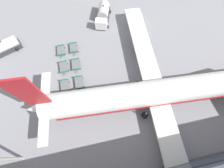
% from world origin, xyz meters
% --- Properties ---
extents(ground_plane, '(500.00, 500.00, 0.00)m').
position_xyz_m(ground_plane, '(0.00, 0.00, 0.00)').
color(ground_plane, gray).
extents(airplane, '(43.99, 47.26, 13.10)m').
position_xyz_m(airplane, '(18.86, -1.43, 2.93)').
color(airplane, white).
rests_on(airplane, ground_plane).
extents(fuel_tanker_secondary, '(7.68, 4.92, 3.19)m').
position_xyz_m(fuel_tanker_secondary, '(-3.79, -7.89, 1.30)').
color(fuel_tanker_secondary, white).
rests_on(fuel_tanker_secondary, ground_plane).
extents(baggage_dolly_row_near_col_a, '(3.30, 1.79, 0.92)m').
position_xyz_m(baggage_dolly_row_near_col_a, '(4.27, -18.79, 0.48)').
color(baggage_dolly_row_near_col_a, slate).
rests_on(baggage_dolly_row_near_col_a, ground_plane).
extents(baggage_dolly_row_near_col_b, '(3.32, 1.83, 0.92)m').
position_xyz_m(baggage_dolly_row_near_col_b, '(8.61, -18.54, 0.48)').
color(baggage_dolly_row_near_col_b, slate).
rests_on(baggage_dolly_row_near_col_b, ground_plane).
extents(baggage_dolly_row_near_col_c, '(3.29, 1.76, 0.92)m').
position_xyz_m(baggage_dolly_row_near_col_c, '(12.97, -18.63, 0.48)').
color(baggage_dolly_row_near_col_c, slate).
rests_on(baggage_dolly_row_near_col_c, ground_plane).
extents(baggage_dolly_row_mid_a_col_a, '(3.29, 1.77, 0.92)m').
position_xyz_m(baggage_dolly_row_mid_a_col_a, '(4.14, -16.03, 0.48)').
color(baggage_dolly_row_mid_a_col_a, slate).
rests_on(baggage_dolly_row_mid_a_col_a, ground_plane).
extents(baggage_dolly_row_mid_a_col_b, '(3.31, 1.80, 0.92)m').
position_xyz_m(baggage_dolly_row_mid_a_col_b, '(8.54, -16.03, 0.48)').
color(baggage_dolly_row_mid_a_col_b, slate).
rests_on(baggage_dolly_row_mid_a_col_b, ground_plane).
extents(baggage_dolly_row_mid_a_col_c, '(3.30, 1.77, 0.92)m').
position_xyz_m(baggage_dolly_row_mid_a_col_c, '(12.79, -15.84, 0.48)').
color(baggage_dolly_row_mid_a_col_c, slate).
rests_on(baggage_dolly_row_mid_a_col_c, ground_plane).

